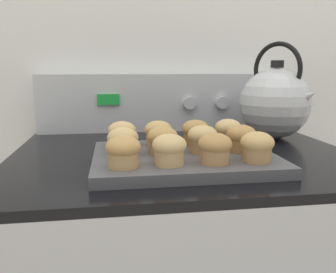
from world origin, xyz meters
The scene contains 16 objects.
wall_back centered at (0.00, 0.69, 1.20)m, with size 8.00×0.05×2.40m.
control_panel centered at (0.00, 0.64, 0.98)m, with size 0.78×0.07×0.18m.
muffin_pan centered at (-0.02, 0.23, 0.90)m, with size 0.37×0.29×0.02m.
muffin_r0_c0 centered at (-0.15, 0.15, 0.94)m, with size 0.06×0.06×0.06m.
muffin_r0_c1 centered at (-0.06, 0.15, 0.94)m, with size 0.06×0.06×0.06m.
muffin_r0_c2 centered at (0.02, 0.15, 0.94)m, with size 0.06×0.06×0.06m.
muffin_r0_c3 centered at (0.11, 0.15, 0.94)m, with size 0.06×0.06×0.06m.
muffin_r1_c0 centered at (-0.14, 0.23, 0.94)m, with size 0.06×0.06×0.06m.
muffin_r1_c1 centered at (-0.06, 0.23, 0.94)m, with size 0.06×0.06×0.06m.
muffin_r1_c2 centered at (0.02, 0.24, 0.94)m, with size 0.06×0.06×0.06m.
muffin_r1_c3 centered at (0.11, 0.23, 0.94)m, with size 0.06×0.06×0.06m.
muffin_r2_c0 centered at (-0.14, 0.32, 0.94)m, with size 0.06×0.06×0.06m.
muffin_r2_c1 centered at (-0.06, 0.31, 0.94)m, with size 0.06×0.06×0.06m.
muffin_r2_c2 centered at (0.03, 0.31, 0.94)m, with size 0.06×0.06×0.06m.
muffin_r2_c3 centered at (0.10, 0.32, 0.94)m, with size 0.06×0.06×0.06m.
tea_kettle centered at (0.29, 0.46, 1.00)m, with size 0.20×0.22×0.27m.
Camera 1 is at (-0.16, -0.48, 1.09)m, focal length 38.00 mm.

